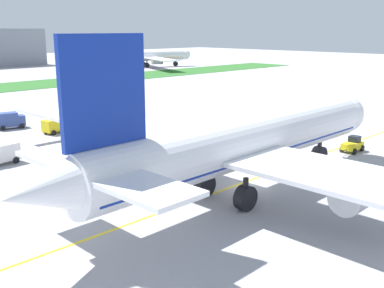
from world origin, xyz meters
TOP-DOWN VIEW (x-y plane):
  - ground_plane at (0.00, 0.00)m, footprint 600.00×600.00m
  - apron_taxi_line at (0.00, 1.28)m, footprint 280.00×0.36m
  - airliner_foreground at (-3.12, -1.30)m, footprint 51.59×81.32m
  - pushback_tug at (23.45, -1.07)m, footprint 5.50×2.29m
  - ground_crew_wingwalker_starboard at (6.69, -10.39)m, footprint 0.45×0.44m
  - service_truck_baggage_loader at (-16.32, 29.08)m, footprint 4.78×2.74m
  - service_truck_fuel_bowser at (-1.61, 41.49)m, footprint 4.68×3.11m
  - service_truck_catering_van at (-5.64, 50.82)m, footprint 5.33×3.31m
  - parked_airliner_far_outer at (103.00, 141.89)m, footprint 40.48×64.05m

SIDE VIEW (x-z plane):
  - ground_plane at x=0.00m, z-range 0.00..0.00m
  - apron_taxi_line at x=0.00m, z-range 0.00..0.01m
  - ground_crew_wingwalker_starboard at x=6.69m, z-range 0.17..1.72m
  - pushback_tug at x=23.45m, z-range -0.11..2.18m
  - service_truck_fuel_bowser at x=-1.61m, z-range 0.15..2.64m
  - service_truck_baggage_loader at x=-16.32m, z-range 0.14..2.89m
  - service_truck_catering_van at x=-5.64m, z-range 0.11..3.08m
  - parked_airliner_far_outer at x=103.00m, z-range -2.55..13.30m
  - airliner_foreground at x=-3.12m, z-range -2.79..14.60m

